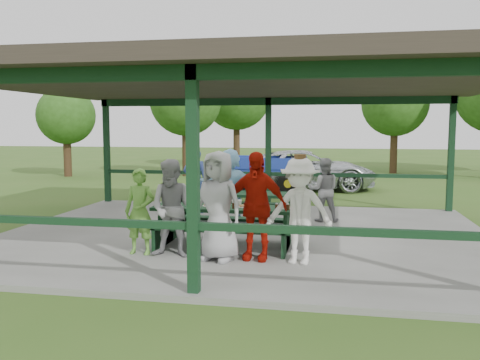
% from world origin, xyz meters
% --- Properties ---
extents(ground, '(90.00, 90.00, 0.00)m').
position_xyz_m(ground, '(0.00, 0.00, 0.00)').
color(ground, '#35591C').
rests_on(ground, ground).
extents(concrete_slab, '(10.00, 8.00, 0.10)m').
position_xyz_m(concrete_slab, '(0.00, 0.00, 0.05)').
color(concrete_slab, slate).
rests_on(concrete_slab, ground).
extents(pavilion_structure, '(10.60, 8.60, 3.24)m').
position_xyz_m(pavilion_structure, '(0.00, 0.00, 3.17)').
color(pavilion_structure, black).
rests_on(pavilion_structure, concrete_slab).
extents(picnic_table_near, '(2.64, 1.39, 0.75)m').
position_xyz_m(picnic_table_near, '(-0.14, -1.20, 0.58)').
color(picnic_table_near, black).
rests_on(picnic_table_near, concrete_slab).
extents(picnic_table_far, '(2.81, 1.39, 0.75)m').
position_xyz_m(picnic_table_far, '(-0.33, 0.80, 0.58)').
color(picnic_table_far, black).
rests_on(picnic_table_far, concrete_slab).
extents(table_setting, '(2.29, 0.45, 0.10)m').
position_xyz_m(table_setting, '(0.07, -1.17, 0.88)').
color(table_setting, white).
rests_on(table_setting, picnic_table_near).
extents(contestant_green, '(0.55, 0.37, 1.49)m').
position_xyz_m(contestant_green, '(-1.48, -1.98, 0.85)').
color(contestant_green, '#589534').
rests_on(contestant_green, concrete_slab).
extents(contestant_grey_left, '(0.81, 0.63, 1.67)m').
position_xyz_m(contestant_grey_left, '(-0.85, -2.06, 0.93)').
color(contestant_grey_left, gray).
rests_on(contestant_grey_left, concrete_slab).
extents(contestant_grey_mid, '(1.02, 0.82, 1.82)m').
position_xyz_m(contestant_grey_mid, '(-0.05, -2.13, 1.01)').
color(contestant_grey_mid, '#9B9B9E').
rests_on(contestant_grey_mid, concrete_slab).
extents(contestant_red, '(1.10, 0.55, 1.81)m').
position_xyz_m(contestant_red, '(0.54, -1.97, 1.00)').
color(contestant_red, '#A71307').
rests_on(contestant_red, concrete_slab).
extents(contestant_white_fedora, '(1.21, 0.83, 1.77)m').
position_xyz_m(contestant_white_fedora, '(1.28, -2.09, 0.96)').
color(contestant_white_fedora, silver).
rests_on(contestant_white_fedora, concrete_slab).
extents(spectator_lblue, '(1.66, 0.94, 1.70)m').
position_xyz_m(spectator_lblue, '(-0.61, 1.52, 0.95)').
color(spectator_lblue, '#9CD1F2').
rests_on(spectator_lblue, concrete_slab).
extents(spectator_blue, '(0.68, 0.53, 1.68)m').
position_xyz_m(spectator_blue, '(-1.69, 2.31, 0.94)').
color(spectator_blue, '#394B96').
rests_on(spectator_blue, concrete_slab).
extents(spectator_grey, '(0.77, 0.62, 1.49)m').
position_xyz_m(spectator_grey, '(1.58, 1.72, 0.84)').
color(spectator_grey, gray).
rests_on(spectator_grey, concrete_slab).
extents(pickup_truck, '(5.47, 3.02, 1.45)m').
position_xyz_m(pickup_truck, '(0.76, 8.58, 0.72)').
color(pickup_truck, silver).
rests_on(pickup_truck, ground).
extents(farm_trailer, '(3.83, 1.74, 1.34)m').
position_xyz_m(farm_trailer, '(-0.60, 7.80, 0.66)').
color(farm_trailer, '#1B3296').
rests_on(farm_trailer, ground).
extents(tree_far_left, '(3.34, 3.34, 5.22)m').
position_xyz_m(tree_far_left, '(-5.07, 12.79, 3.53)').
color(tree_far_left, '#302213').
rests_on(tree_far_left, ground).
extents(tree_left, '(3.77, 3.77, 5.89)m').
position_xyz_m(tree_left, '(-3.58, 17.61, 3.98)').
color(tree_left, '#302213').
rests_on(tree_left, ground).
extents(tree_mid, '(3.27, 3.27, 5.10)m').
position_xyz_m(tree_mid, '(4.69, 16.01, 3.45)').
color(tree_mid, '#302213').
rests_on(tree_mid, ground).
extents(tree_edge_left, '(2.66, 2.66, 4.16)m').
position_xyz_m(tree_edge_left, '(-10.42, 11.52, 2.80)').
color(tree_edge_left, '#302213').
rests_on(tree_edge_left, ground).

